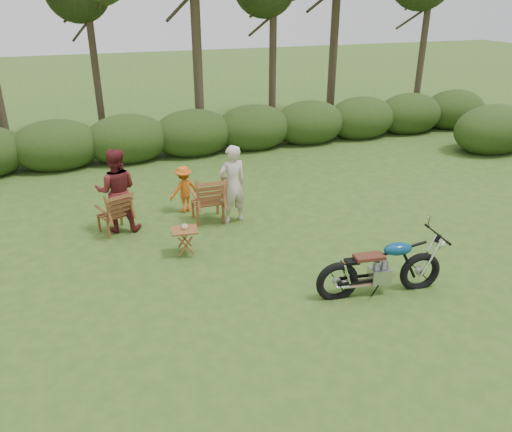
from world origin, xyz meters
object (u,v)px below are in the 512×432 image
object	(u,v)px
lawn_chair_left	(116,232)
child	(185,211)
adult_b	(121,229)
lawn_chair_right	(208,220)
adult_a	(233,221)
side_table	(185,242)
motorcycle	(377,292)
cup	(185,227)

from	to	relation	value
lawn_chair_left	child	size ratio (longest dim) A/B	0.86
lawn_chair_left	adult_b	xyz separation A→B (m)	(0.11, 0.07, 0.00)
lawn_chair_right	adult_a	world-z (taller)	adult_a
lawn_chair_left	adult_b	distance (m)	0.13
side_table	child	world-z (taller)	child
adult_b	motorcycle	bearing A→B (deg)	144.90
side_table	adult_b	size ratio (longest dim) A/B	0.30
lawn_chair_right	cup	size ratio (longest dim) A/B	9.26
lawn_chair_left	side_table	xyz separation A→B (m)	(1.17, -1.49, 0.26)
motorcycle	lawn_chair_left	xyz separation A→B (m)	(-3.92, 3.94, 0.00)
lawn_chair_right	side_table	bearing A→B (deg)	60.57
lawn_chair_right	adult_a	bearing A→B (deg)	153.27
cup	adult_b	world-z (taller)	adult_b
adult_b	adult_a	bearing A→B (deg)	-178.73
lawn_chair_right	adult_a	distance (m)	0.56
motorcycle	side_table	world-z (taller)	motorcycle
motorcycle	child	bearing A→B (deg)	124.72
side_table	cup	distance (m)	0.31
side_table	child	xyz separation A→B (m)	(0.45, 2.06, -0.26)
lawn_chair_left	adult_b	bearing A→B (deg)	-170.68
adult_a	lawn_chair_left	bearing A→B (deg)	-18.23
side_table	motorcycle	bearing A→B (deg)	-41.68
motorcycle	side_table	size ratio (longest dim) A/B	3.94
lawn_chair_right	child	size ratio (longest dim) A/B	0.96
motorcycle	lawn_chair_right	bearing A→B (deg)	124.31
lawn_chair_left	motorcycle	bearing A→B (deg)	113.28
motorcycle	side_table	xyz separation A→B (m)	(-2.74, 2.44, 0.26)
adult_a	child	size ratio (longest dim) A/B	1.60
lawn_chair_right	lawn_chair_left	xyz separation A→B (m)	(-2.00, 0.09, 0.00)
side_table	adult_b	world-z (taller)	adult_b
side_table	adult_b	distance (m)	1.90
lawn_chair_left	child	distance (m)	1.72
cup	adult_b	distance (m)	1.96
lawn_chair_right	cup	xyz separation A→B (m)	(-0.81, -1.38, 0.57)
lawn_chair_left	cup	distance (m)	1.98
lawn_chair_right	lawn_chair_left	distance (m)	2.00
adult_a	adult_b	size ratio (longest dim) A/B	0.98
motorcycle	adult_b	xyz separation A→B (m)	(-3.80, 4.00, 0.00)
adult_a	cup	bearing A→B (deg)	30.38
adult_a	lawn_chair_right	bearing A→B (deg)	-37.91
cup	child	xyz separation A→B (m)	(0.44, 2.04, -0.57)
cup	adult_a	size ratio (longest dim) A/B	0.06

